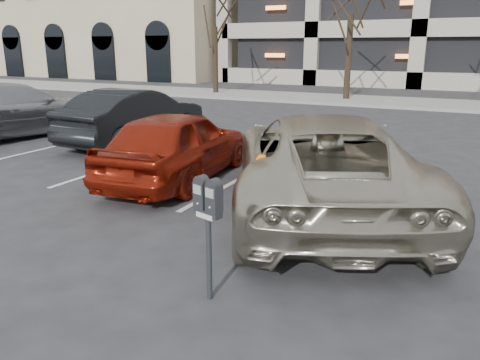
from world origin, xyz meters
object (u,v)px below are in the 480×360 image
(car_dark, at_px, (135,116))
(car_silver, at_px, (13,110))
(car_red, at_px, (178,145))
(suv_silver, at_px, (322,163))
(parking_meter, at_px, (208,209))

(car_dark, distance_m, car_silver, 3.75)
(car_red, height_order, car_silver, car_silver)
(car_dark, bearing_deg, suv_silver, 156.29)
(suv_silver, relative_size, car_silver, 1.15)
(parking_meter, distance_m, car_dark, 8.32)
(parking_meter, xyz_separation_m, car_silver, (-9.43, 5.22, -0.20))
(suv_silver, xyz_separation_m, car_silver, (-9.61, 2.12, -0.00))
(parking_meter, relative_size, car_red, 0.31)
(suv_silver, bearing_deg, car_silver, -37.01)
(parking_meter, distance_m, car_silver, 10.78)
(car_red, bearing_deg, suv_silver, 164.67)
(suv_silver, xyz_separation_m, car_dark, (-5.94, 2.90, -0.05))
(parking_meter, xyz_separation_m, car_red, (-2.76, 3.55, -0.28))
(parking_meter, height_order, car_silver, car_silver)
(car_red, xyz_separation_m, car_dark, (-3.00, 2.45, 0.03))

